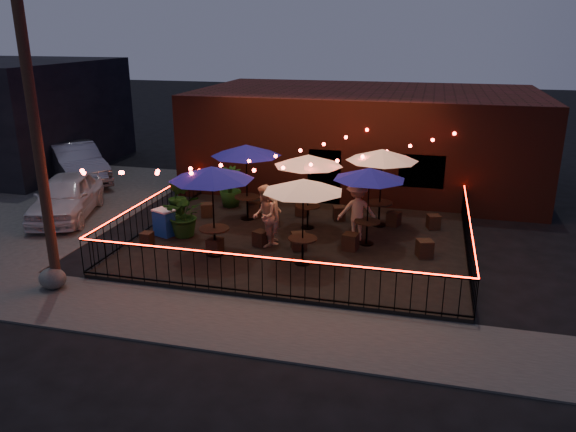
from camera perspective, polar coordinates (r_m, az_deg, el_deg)
name	(u,v)px	position (r m, az deg, el deg)	size (l,w,h in m)	color
ground	(283,269)	(15.82, -0.48, -5.43)	(110.00, 110.00, 0.00)	black
patio	(300,242)	(17.58, 1.19, -2.65)	(10.00, 8.00, 0.15)	black
sidewalk	(247,324)	(13.02, -4.22, -10.93)	(18.00, 2.50, 0.05)	#3A3836
parking_lot	(17,199)	(24.72, -25.81, 1.59)	(11.00, 12.00, 0.02)	#3A3836
brick_building	(365,137)	(24.52, 7.86, 7.93)	(14.00, 8.00, 4.00)	#3D1810
utility_pole	(36,135)	(14.78, -24.21, 7.49)	(0.26, 0.26, 8.00)	#3B2418
fence_front	(262,277)	(13.79, -2.63, -6.16)	(10.00, 0.04, 1.04)	black
fence_left	(153,212)	(19.08, -13.57, 0.42)	(0.04, 8.00, 1.04)	black
fence_right	(468,238)	(17.02, 17.83, -2.18)	(0.04, 8.00, 1.04)	black
festoon_lights	(265,166)	(16.83, -2.35, 5.09)	(10.02, 8.72, 1.32)	#FD2821
cafe_table_0	(212,174)	(15.79, -7.75, 4.21)	(3.18, 3.18, 2.64)	black
cafe_table_1	(246,151)	(18.89, -4.29, 6.58)	(2.98, 2.98, 2.61)	black
cafe_table_2	(303,187)	(15.08, 1.55, 3.01)	(2.73, 2.73, 2.45)	black
cafe_table_3	(308,161)	(17.98, 2.07, 5.59)	(2.28, 2.28, 2.47)	black
cafe_table_4	(369,175)	(16.71, 8.27, 4.17)	(2.83, 2.83, 2.39)	black
cafe_table_5	(382,156)	(18.42, 9.55, 6.03)	(2.70, 2.70, 2.60)	black
bistro_chair_0	(147,239)	(17.60, -14.13, -2.25)	(0.34, 0.34, 0.40)	black
bistro_chair_1	(215,246)	(16.53, -7.43, -3.06)	(0.40, 0.40, 0.47)	black
bistro_chair_2	(207,210)	(19.85, -8.26, 0.61)	(0.39, 0.39, 0.47)	black
bistro_chair_3	(254,210)	(19.62, -3.46, 0.63)	(0.44, 0.44, 0.52)	black
bistro_chair_4	(261,238)	(17.03, -2.77, -2.27)	(0.39, 0.39, 0.46)	black
bistro_chair_5	(299,241)	(16.73, 1.11, -2.56)	(0.43, 0.43, 0.51)	black
bistro_chair_6	(302,209)	(19.73, 1.46, 0.68)	(0.39, 0.39, 0.46)	black
bistro_chair_7	(339,213)	(19.38, 5.21, 0.28)	(0.40, 0.40, 0.47)	black
bistro_chair_8	(350,242)	(16.78, 6.36, -2.62)	(0.42, 0.42, 0.50)	black
bistro_chair_9	(425,248)	(16.65, 13.70, -3.23)	(0.43, 0.43, 0.50)	black
bistro_chair_10	(394,219)	(19.07, 10.69, -0.28)	(0.39, 0.39, 0.47)	black
bistro_chair_11	(433,222)	(19.08, 14.55, -0.57)	(0.39, 0.39, 0.46)	black
patron_a	(274,215)	(17.03, -1.42, 0.12)	(0.66, 0.43, 1.80)	tan
patron_b	(264,216)	(16.81, -2.42, 0.02)	(0.92, 0.71, 1.89)	#CFA08B
patron_c	(357,211)	(17.43, 7.04, 0.53)	(1.20, 0.69, 1.86)	#DEAD93
potted_shrub_a	(185,214)	(17.94, -10.40, 0.16)	(1.29, 1.12, 1.43)	#114013
potted_shrub_b	(179,197)	(19.86, -11.02, 1.96)	(0.80, 0.65, 1.46)	#1D3712
potted_shrub_c	(230,187)	(20.78, -5.90, 2.96)	(0.83, 0.83, 1.47)	#11330F
cooler	(164,222)	(18.20, -12.47, -0.64)	(0.78, 0.67, 0.86)	#16409E
boulder	(53,278)	(15.73, -22.81, -5.87)	(0.80, 0.68, 0.63)	#4E4E49
car_white	(66,196)	(21.40, -21.61, 1.86)	(1.81, 4.51, 1.54)	silver
car_silver	(76,163)	(26.31, -20.77, 5.06)	(1.79, 5.14, 1.69)	#A3A2A9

